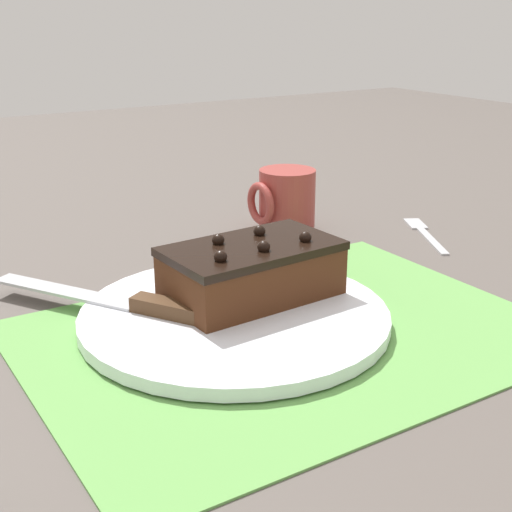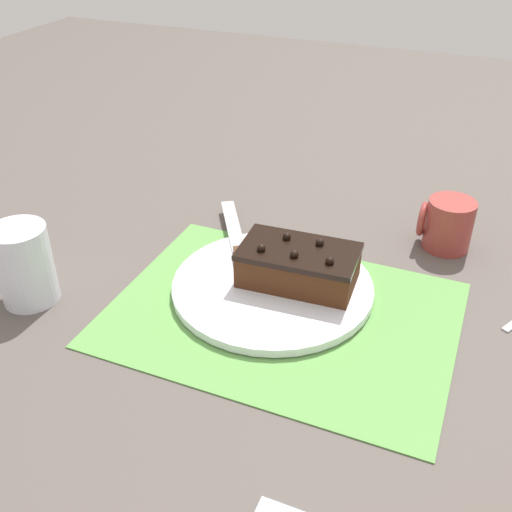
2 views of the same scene
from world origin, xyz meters
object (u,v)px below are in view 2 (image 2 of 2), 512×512
Objects in this scene: drinking_glass at (24,265)px; coffee_mug at (447,224)px; serving_knife at (239,250)px; cake_plate at (272,286)px; chocolate_cake at (298,265)px.

drinking_glass is 0.63m from coffee_mug.
drinking_glass is at bearing -170.66° from serving_knife.
serving_knife reaches higher than cake_plate.
chocolate_cake is 0.12m from serving_knife.
drinking_glass is at bearing 35.33° from coffee_mug.
drinking_glass is at bearing 25.16° from cake_plate.
cake_plate is 2.52× the size of drinking_glass.
coffee_mug is at bearing -133.26° from cake_plate.
serving_knife is at bearing 30.33° from coffee_mug.
coffee_mug reaches higher than serving_knife.
cake_plate is at bearing 32.10° from chocolate_cake.
serving_knife is 0.33m from coffee_mug.
coffee_mug is at bearing -1.06° from serving_knife.
coffee_mug is at bearing -144.67° from drinking_glass.
serving_knife is at bearing -18.30° from chocolate_cake.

